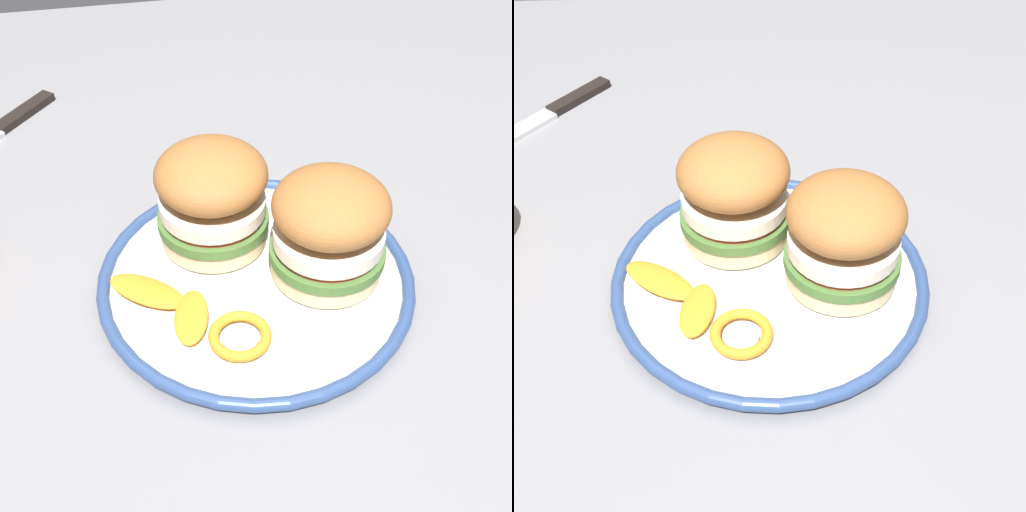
% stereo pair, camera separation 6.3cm
% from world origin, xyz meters
% --- Properties ---
extents(dining_table, '(1.17, 0.94, 0.75)m').
position_xyz_m(dining_table, '(0.00, 0.00, 0.64)').
color(dining_table, gray).
rests_on(dining_table, ground).
extents(dinner_plate, '(0.29, 0.29, 0.02)m').
position_xyz_m(dinner_plate, '(-0.04, 0.05, 0.76)').
color(dinner_plate, white).
rests_on(dinner_plate, dining_table).
extents(sandwich_half_left, '(0.14, 0.14, 0.10)m').
position_xyz_m(sandwich_half_left, '(0.02, 0.08, 0.82)').
color(sandwich_half_left, beige).
rests_on(sandwich_half_left, dinner_plate).
extents(sandwich_half_right, '(0.14, 0.14, 0.10)m').
position_xyz_m(sandwich_half_right, '(-0.05, -0.01, 0.82)').
color(sandwich_half_right, beige).
rests_on(sandwich_half_right, dinner_plate).
extents(orange_peel_curled, '(0.07, 0.07, 0.01)m').
position_xyz_m(orange_peel_curled, '(-0.11, 0.08, 0.77)').
color(orange_peel_curled, orange).
rests_on(orange_peel_curled, dinner_plate).
extents(orange_peel_strip_long, '(0.07, 0.04, 0.01)m').
position_xyz_m(orange_peel_strip_long, '(-0.09, 0.12, 0.77)').
color(orange_peel_strip_long, orange).
rests_on(orange_peel_strip_long, dinner_plate).
extents(orange_peel_strip_short, '(0.07, 0.08, 0.01)m').
position_xyz_m(orange_peel_strip_short, '(-0.05, 0.15, 0.77)').
color(orange_peel_strip_short, orange).
rests_on(orange_peel_strip_short, dinner_plate).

